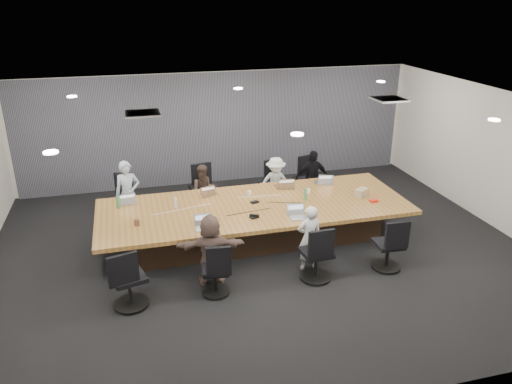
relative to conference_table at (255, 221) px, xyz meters
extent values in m
cube|color=black|center=(0.00, -0.50, -0.40)|extent=(10.00, 8.00, 0.00)
cube|color=white|center=(0.00, -0.50, 2.40)|extent=(10.00, 8.00, 0.00)
cube|color=beige|center=(0.00, 3.50, 1.00)|extent=(10.00, 0.00, 2.80)
cube|color=beige|center=(0.00, -4.50, 1.00)|extent=(10.00, 0.00, 2.80)
cube|color=beige|center=(5.00, -0.50, 1.00)|extent=(0.00, 8.00, 2.80)
cube|color=slate|center=(0.00, 3.42, 1.00)|extent=(9.80, 0.04, 2.80)
cube|color=#312115|center=(0.00, 0.00, -0.07)|extent=(4.80, 1.40, 0.66)
cube|color=#A16E33|center=(0.00, 0.00, 0.30)|extent=(6.00, 2.20, 0.08)
imported|color=#A4B4C3|center=(-2.37, 1.35, 0.30)|extent=(0.51, 0.34, 1.39)
cube|color=#B2B2B7|center=(-2.37, 0.80, 0.35)|extent=(0.33, 0.25, 0.02)
imported|color=#403028|center=(-0.77, 1.35, 0.19)|extent=(0.58, 0.46, 1.18)
cube|color=#8C6647|center=(-0.77, 0.80, 0.35)|extent=(0.35, 0.28, 0.02)
imported|color=silver|center=(0.84, 1.35, 0.20)|extent=(0.83, 0.53, 1.21)
cube|color=#8C6647|center=(0.84, 0.80, 0.35)|extent=(0.37, 0.28, 0.02)
imported|color=black|center=(1.71, 1.35, 0.25)|extent=(0.79, 0.38, 1.30)
cube|color=#B2B2B7|center=(1.71, 0.80, 0.35)|extent=(0.36, 0.29, 0.02)
imported|color=brown|center=(-1.11, -1.35, 0.22)|extent=(1.19, 0.53, 1.24)
cube|color=#B2B2B7|center=(-1.11, -0.80, 0.35)|extent=(0.32, 0.23, 0.02)
imported|color=silver|center=(0.63, -1.35, 0.21)|extent=(0.45, 0.29, 1.21)
cube|color=#B2B2B7|center=(0.63, -0.80, 0.35)|extent=(0.35, 0.26, 0.02)
cylinder|color=#4A8F4E|center=(-2.56, 0.53, 0.46)|extent=(0.09, 0.09, 0.24)
cylinder|color=#4A8F4E|center=(1.04, -0.02, 0.46)|extent=(0.08, 0.08, 0.25)
cylinder|color=silver|center=(-1.50, 0.24, 0.44)|extent=(0.08, 0.08, 0.21)
cylinder|color=white|center=(0.02, 0.51, 0.39)|extent=(0.10, 0.10, 0.09)
cylinder|color=white|center=(1.20, 0.26, 0.39)|extent=(0.11, 0.11, 0.10)
cylinder|color=brown|center=(-2.26, -0.34, 0.40)|extent=(0.11, 0.11, 0.11)
cube|color=black|center=(-0.16, -0.57, 0.35)|extent=(0.17, 0.14, 0.03)
cube|color=black|center=(0.03, 0.10, 0.35)|extent=(0.17, 0.14, 0.03)
cube|color=black|center=(-0.16, -0.56, 0.37)|extent=(0.18, 0.11, 0.07)
cube|color=tan|center=(2.21, -0.11, 0.41)|extent=(0.33, 0.29, 0.15)
cube|color=red|center=(2.32, -0.45, 0.36)|extent=(0.16, 0.11, 0.04)
camera|label=1|loc=(-2.28, -8.60, 4.21)|focal=35.00mm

